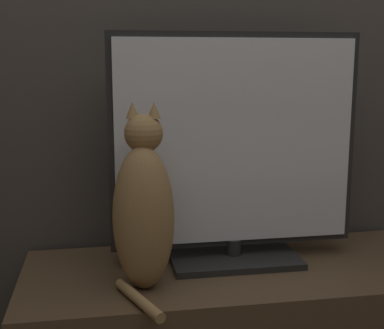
% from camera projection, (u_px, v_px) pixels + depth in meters
% --- Properties ---
extents(wall_back, '(4.80, 0.05, 2.60)m').
position_uv_depth(wall_back, '(216.00, 6.00, 1.77)').
color(wall_back, '#47423D').
rests_on(wall_back, ground_plane).
extents(tv, '(0.76, 0.24, 0.70)m').
position_uv_depth(tv, '(235.00, 154.00, 1.62)').
color(tv, black).
rests_on(tv, tv_stand).
extents(cat, '(0.20, 0.31, 0.51)m').
position_uv_depth(cat, '(144.00, 211.00, 1.44)').
color(cat, '#997547').
rests_on(cat, tv_stand).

